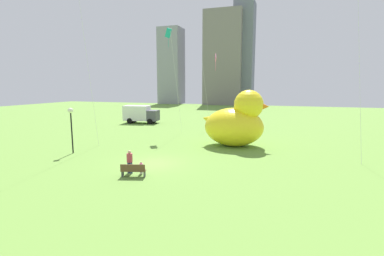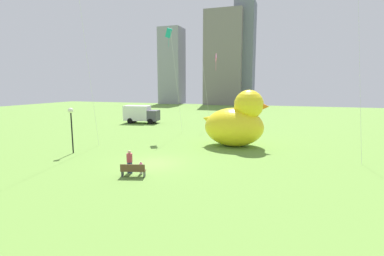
{
  "view_description": "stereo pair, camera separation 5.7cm",
  "coord_description": "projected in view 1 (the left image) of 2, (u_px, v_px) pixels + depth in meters",
  "views": [
    {
      "loc": [
        9.75,
        -19.57,
        6.09
      ],
      "look_at": [
        2.3,
        2.6,
        2.57
      ],
      "focal_mm": 26.46,
      "sensor_mm": 36.0,
      "label": 1
    },
    {
      "loc": [
        9.81,
        -19.55,
        6.09
      ],
      "look_at": [
        2.3,
        2.6,
        2.57
      ],
      "focal_mm": 26.46,
      "sensor_mm": 36.0,
      "label": 2
    }
  ],
  "objects": [
    {
      "name": "city_skyline",
      "position": [
        216.0,
        59.0,
        91.16
      ],
      "size": [
        30.75,
        10.34,
        31.81
      ],
      "color": "gray",
      "rests_on": "ground"
    },
    {
      "name": "kite_teal",
      "position": [
        168.0,
        34.0,
        34.64
      ],
      "size": [
        1.97,
        2.27,
        13.14
      ],
      "color": "silver",
      "rests_on": "ground"
    },
    {
      "name": "lamppost",
      "position": [
        71.0,
        118.0,
        25.24
      ],
      "size": [
        0.48,
        0.48,
        4.13
      ],
      "color": "black",
      "rests_on": "ground"
    },
    {
      "name": "giant_inflatable_duck",
      "position": [
        236.0,
        122.0,
        28.44
      ],
      "size": [
        6.85,
        4.4,
        5.68
      ],
      "color": "yellow",
      "rests_on": "ground"
    },
    {
      "name": "ground_plane",
      "position": [
        154.0,
        163.0,
        22.32
      ],
      "size": [
        140.0,
        140.0,
        0.0
      ],
      "primitive_type": "plane",
      "color": "olive"
    },
    {
      "name": "box_truck",
      "position": [
        141.0,
        114.0,
        46.1
      ],
      "size": [
        5.85,
        3.05,
        2.85
      ],
      "color": "white",
      "rests_on": "ground"
    },
    {
      "name": "park_bench",
      "position": [
        133.0,
        170.0,
        18.95
      ],
      "size": [
        1.72,
        0.9,
        0.9
      ],
      "color": "brown",
      "rests_on": "ground"
    },
    {
      "name": "person_adult",
      "position": [
        130.0,
        161.0,
        19.7
      ],
      "size": [
        0.4,
        0.4,
        1.65
      ],
      "color": "#38476B",
      "rests_on": "ground"
    },
    {
      "name": "person_child",
      "position": [
        141.0,
        167.0,
        19.59
      ],
      "size": [
        0.22,
        0.22,
        0.89
      ],
      "color": "silver",
      "rests_on": "ground"
    },
    {
      "name": "kite_pink",
      "position": [
        215.0,
        61.0,
        38.68
      ],
      "size": [
        2.26,
        2.63,
        10.46
      ],
      "color": "silver",
      "rests_on": "ground"
    }
  ]
}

